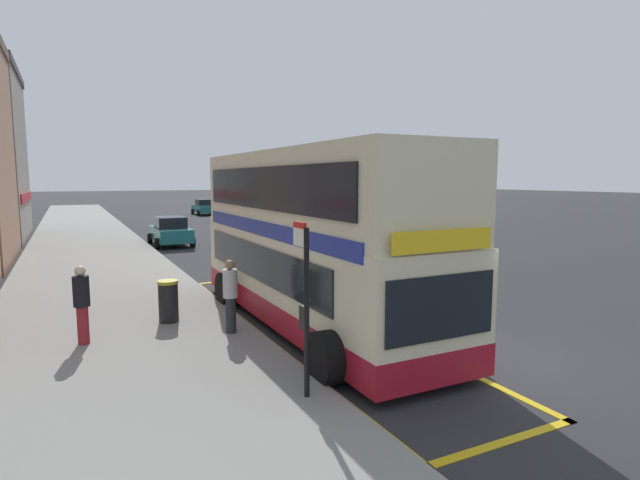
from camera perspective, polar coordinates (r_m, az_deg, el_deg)
name	(u,v)px	position (r m, az deg, el deg)	size (l,w,h in m)	color
ground_plane	(183,227)	(40.25, -15.23, 1.39)	(260.00, 260.00, 0.00)	#28282B
pavement_near	(83,231)	(39.47, -25.24, 0.97)	(6.00, 76.00, 0.14)	gray
double_decker_bus	(310,245)	(12.73, -1.11, -0.54)	(3.26, 10.08, 4.40)	beige
bus_bay_markings	(310,325)	(13.01, -1.16, -9.65)	(2.92, 12.97, 0.01)	gold
bus_stop_sign	(305,297)	(8.25, -1.75, -6.43)	(0.09, 0.51, 2.88)	black
parked_car_teal_ahead	(204,207)	(53.69, -12.97, 3.64)	(2.09, 4.20, 1.62)	#196066
parked_car_maroon_distant	(233,213)	(44.47, -9.86, 3.07)	(2.09, 4.20, 1.62)	maroon
parked_car_teal_kerbside	(275,222)	(34.04, -5.07, 1.99)	(2.09, 4.20, 1.62)	#196066
parked_car_teal_far	(170,231)	(29.42, -16.59, 0.95)	(2.09, 4.20, 1.62)	#196066
pedestrian_waiting_near_sign	(82,302)	(12.10, -25.38, -6.33)	(0.34, 0.34, 1.73)	maroon
pedestrian_further_back	(230,293)	(11.94, -10.13, -5.95)	(0.34, 0.34, 1.72)	#26262D
litter_bin	(168,301)	(13.28, -16.80, -6.63)	(0.51, 0.51, 1.05)	black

